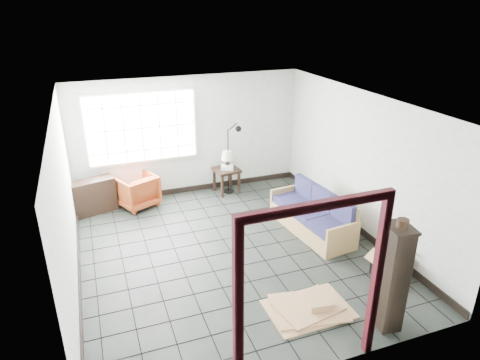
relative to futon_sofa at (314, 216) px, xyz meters
name	(u,v)px	position (x,y,z in m)	size (l,w,h in m)	color
ground	(231,252)	(-1.70, -0.17, -0.30)	(5.50, 5.50, 0.00)	black
room_shell	(230,161)	(-1.70, -0.14, 1.38)	(5.02, 5.52, 2.61)	#AFB3AC
window_panel	(142,128)	(-2.70, 2.53, 1.30)	(2.32, 0.08, 1.52)	silver
doorway_trim	(313,271)	(-1.70, -2.87, 1.08)	(1.80, 0.08, 2.20)	#380C13
futon_sofa	(314,216)	(0.00, 0.00, 0.00)	(0.90, 1.92, 0.82)	olive
armchair	(137,189)	(-2.96, 2.23, 0.08)	(0.73, 0.69, 0.75)	#8F3914
side_table	(226,173)	(-0.98, 2.23, 0.17)	(0.58, 0.58, 0.57)	black
table_lamp	(227,156)	(-0.95, 2.24, 0.56)	(0.32, 0.32, 0.41)	black
projector	(227,167)	(-0.97, 2.20, 0.32)	(0.32, 0.28, 0.09)	silver
floor_lamp	(233,156)	(-0.82, 2.23, 0.55)	(0.49, 0.32, 1.59)	black
console_shelf	(92,196)	(-3.85, 2.23, 0.06)	(0.97, 0.59, 0.71)	black
tall_shelf	(392,277)	(-0.35, -2.57, 0.47)	(0.37, 0.44, 1.50)	black
pot	(403,223)	(-0.34, -2.60, 1.26)	(0.19, 0.19, 0.11)	black
open_box	(391,266)	(0.45, -1.68, -0.13)	(0.85, 0.47, 0.46)	#9E6E4C
cardboard_pile	(310,307)	(-1.15, -1.97, -0.25)	(1.17, 0.92, 0.17)	#9E6E4C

